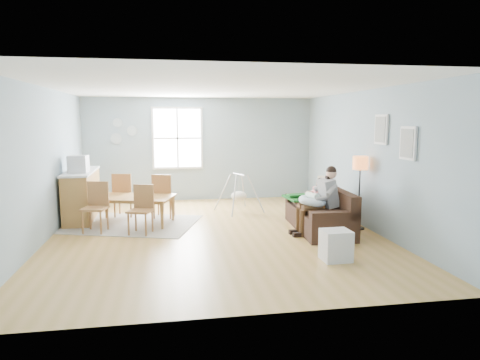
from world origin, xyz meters
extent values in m
cube|color=#AE863E|center=(0.00, 0.00, -0.04)|extent=(8.40, 9.40, 0.08)
cube|color=white|center=(0.00, 0.00, 3.00)|extent=(8.40, 9.40, 0.60)
cube|color=#7F99A6|center=(0.00, 4.66, 1.35)|extent=(8.40, 0.08, 3.90)
cube|color=#7F99A6|center=(0.00, -4.66, 1.35)|extent=(8.40, 0.08, 3.90)
cube|color=#7F99A6|center=(4.16, 0.00, 1.35)|extent=(0.08, 9.40, 3.90)
cube|color=silver|center=(-0.60, 3.47, 1.65)|extent=(1.32, 0.06, 1.62)
cube|color=white|center=(-0.60, 3.44, 1.65)|extent=(1.20, 0.02, 1.50)
cube|color=silver|center=(-0.60, 3.43, 1.65)|extent=(1.20, 0.03, 0.04)
cube|color=silver|center=(-0.60, 3.43, 1.65)|extent=(0.04, 0.03, 1.50)
cube|color=silver|center=(2.97, -1.50, 1.75)|extent=(0.04, 0.44, 0.54)
cube|color=slate|center=(2.94, -1.50, 1.75)|extent=(0.01, 0.36, 0.46)
cube|color=silver|center=(2.97, -0.60, 1.95)|extent=(0.04, 0.44, 0.54)
cube|color=slate|center=(2.94, -0.60, 1.95)|extent=(0.01, 0.36, 0.46)
cylinder|color=#99B0B8|center=(-2.10, 3.47, 2.05)|extent=(0.24, 0.02, 0.24)
cylinder|color=#99B0B8|center=(-1.75, 3.47, 1.85)|extent=(0.26, 0.02, 0.26)
cylinder|color=#99B0B8|center=(-2.15, 3.47, 1.65)|extent=(0.28, 0.02, 0.28)
cube|color=black|center=(2.01, -0.11, 0.20)|extent=(0.96, 2.05, 0.40)
cube|color=black|center=(2.34, -0.12, 0.61)|extent=(0.29, 2.02, 0.41)
cube|color=black|center=(1.96, -1.02, 0.48)|extent=(0.87, 0.23, 0.15)
cube|color=black|center=(2.05, 0.81, 0.48)|extent=(0.87, 0.23, 0.15)
cube|color=#135420|center=(2.02, 0.57, 0.52)|extent=(0.98, 0.81, 0.04)
cube|color=tan|center=(2.30, 0.41, 0.73)|extent=(0.14, 0.47, 0.46)
cube|color=gray|center=(2.07, -0.38, 0.77)|extent=(0.35, 0.42, 0.55)
sphere|color=#E3A88B|center=(2.13, -0.38, 1.14)|extent=(0.20, 0.20, 0.20)
sphere|color=black|center=(2.13, -0.38, 1.18)|extent=(0.19, 0.19, 0.19)
cylinder|color=#392814|center=(1.75, -0.51, 0.52)|extent=(0.43, 0.18, 0.15)
cylinder|color=#392814|center=(1.74, -0.30, 0.52)|extent=(0.43, 0.18, 0.15)
cylinder|color=#392814|center=(1.55, -0.52, 0.25)|extent=(0.12, 0.12, 0.50)
cylinder|color=#392814|center=(1.54, -0.32, 0.25)|extent=(0.12, 0.12, 0.50)
cube|color=black|center=(1.48, -0.53, 0.04)|extent=(0.23, 0.11, 0.08)
cube|color=black|center=(1.46, -0.32, 0.04)|extent=(0.23, 0.11, 0.08)
torus|color=silver|center=(1.77, -0.38, 0.63)|extent=(0.61, 0.60, 0.21)
cylinder|color=silver|center=(1.77, -0.38, 0.72)|extent=(0.21, 0.32, 0.13)
sphere|color=#E3A88B|center=(1.75, -0.21, 0.74)|extent=(0.11, 0.11, 0.11)
cube|color=silver|center=(2.06, 0.08, 0.66)|extent=(0.23, 0.26, 0.33)
sphere|color=#E3A88B|center=(2.09, 0.08, 0.89)|extent=(0.16, 0.16, 0.16)
sphere|color=black|center=(2.09, 0.08, 0.92)|extent=(0.15, 0.15, 0.15)
cylinder|color=#DE3660|center=(1.83, 0.04, 0.52)|extent=(0.28, 0.11, 0.08)
cylinder|color=#DE3660|center=(1.85, 0.17, 0.52)|extent=(0.28, 0.11, 0.08)
cylinder|color=#DE3660|center=(1.71, 0.05, 0.36)|extent=(0.07, 0.07, 0.28)
cylinder|color=#DE3660|center=(1.72, 0.18, 0.36)|extent=(0.07, 0.07, 0.28)
cylinder|color=black|center=(2.80, -0.16, 0.01)|extent=(0.25, 0.25, 0.03)
cylinder|color=black|center=(2.80, -0.16, 0.63)|extent=(0.03, 0.03, 1.26)
cylinder|color=orange|center=(2.80, -0.16, 1.30)|extent=(0.29, 0.29, 0.25)
cube|color=silver|center=(1.64, -1.89, 0.23)|extent=(0.43, 0.39, 0.47)
cube|color=black|center=(1.45, -1.89, 0.23)|extent=(0.04, 0.32, 0.37)
cube|color=gray|center=(-1.60, 0.95, 0.01)|extent=(2.95, 2.57, 0.01)
imported|color=brown|center=(-1.60, 0.95, 0.29)|extent=(1.84, 1.35, 0.58)
cube|color=brown|center=(-2.24, 0.42, 0.46)|extent=(0.52, 0.52, 0.04)
cube|color=brown|center=(-2.20, 0.61, 0.72)|extent=(0.41, 0.13, 0.47)
cylinder|color=brown|center=(-2.45, 0.29, 0.23)|extent=(0.04, 0.04, 0.46)
cylinder|color=brown|center=(-2.11, 0.21, 0.23)|extent=(0.04, 0.04, 0.46)
cylinder|color=brown|center=(-2.37, 0.63, 0.23)|extent=(0.04, 0.04, 0.46)
cylinder|color=brown|center=(-2.03, 0.55, 0.23)|extent=(0.04, 0.04, 0.46)
cube|color=brown|center=(-1.38, 0.15, 0.44)|extent=(0.52, 0.52, 0.04)
cube|color=brown|center=(-1.32, 0.32, 0.69)|extent=(0.38, 0.16, 0.45)
cylinder|color=brown|center=(-1.60, 0.04, 0.22)|extent=(0.04, 0.04, 0.44)
cylinder|color=brown|center=(-1.28, -0.07, 0.22)|extent=(0.04, 0.04, 0.44)
cylinder|color=brown|center=(-1.49, 0.36, 0.22)|extent=(0.04, 0.04, 0.44)
cylinder|color=brown|center=(-1.17, 0.25, 0.22)|extent=(0.04, 0.04, 0.44)
cube|color=brown|center=(-1.82, 1.75, 0.47)|extent=(0.52, 0.52, 0.04)
cube|color=brown|center=(-1.85, 1.55, 0.73)|extent=(0.42, 0.12, 0.48)
cylinder|color=brown|center=(-1.61, 1.89, 0.24)|extent=(0.04, 0.04, 0.47)
cylinder|color=brown|center=(-1.96, 1.96, 0.24)|extent=(0.04, 0.04, 0.47)
cylinder|color=brown|center=(-1.68, 1.54, 0.24)|extent=(0.04, 0.04, 0.47)
cylinder|color=brown|center=(-2.02, 1.61, 0.24)|extent=(0.04, 0.04, 0.47)
cube|color=brown|center=(-0.96, 1.48, 0.47)|extent=(0.53, 0.53, 0.04)
cube|color=brown|center=(-1.01, 1.28, 0.73)|extent=(0.42, 0.14, 0.48)
cylinder|color=brown|center=(-0.74, 1.61, 0.24)|extent=(0.04, 0.04, 0.47)
cylinder|color=brown|center=(-1.09, 1.69, 0.24)|extent=(0.04, 0.04, 0.47)
cylinder|color=brown|center=(-0.83, 1.26, 0.24)|extent=(0.04, 0.04, 0.47)
cylinder|color=brown|center=(-1.17, 1.35, 0.24)|extent=(0.04, 0.04, 0.47)
cube|color=brown|center=(-2.70, 1.66, 0.51)|extent=(0.55, 1.85, 1.02)
cube|color=silver|center=(-2.70, 1.66, 1.03)|extent=(0.60, 1.89, 0.04)
cube|color=#B8B8BD|center=(-2.67, 1.30, 1.23)|extent=(0.39, 0.37, 0.35)
cube|color=black|center=(-2.85, 1.31, 1.23)|extent=(0.03, 0.29, 0.25)
cylinder|color=#B8B8BD|center=(0.74, 1.74, 0.88)|extent=(0.21, 0.48, 0.04)
ellipsoid|color=beige|center=(0.74, 1.74, 0.38)|extent=(0.36, 0.36, 0.22)
cylinder|color=#B8B8BD|center=(0.74, 1.74, 0.63)|extent=(0.01, 0.01, 0.40)
cylinder|color=#B8B8BD|center=(0.58, 1.38, 0.45)|extent=(0.20, 0.41, 0.88)
cylinder|color=#B8B8BD|center=(1.11, 1.58, 0.45)|extent=(0.40, 0.22, 0.88)
cylinder|color=#B8B8BD|center=(0.38, 1.91, 0.45)|extent=(0.40, 0.22, 0.88)
cylinder|color=#B8B8BD|center=(0.91, 2.11, 0.45)|extent=(0.20, 0.41, 0.88)
camera|label=1|loc=(-0.84, -7.85, 2.12)|focal=32.00mm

